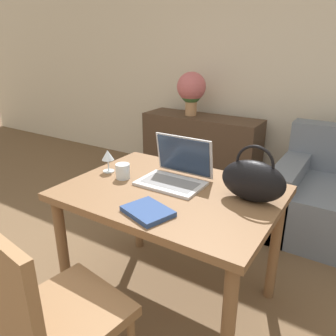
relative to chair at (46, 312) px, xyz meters
name	(u,v)px	position (x,y,z in m)	size (l,w,h in m)	color
wall_back	(282,56)	(0.05, 2.88, 0.85)	(10.00, 0.06, 2.70)	beige
dining_table	(171,206)	(0.08, 0.78, 0.14)	(1.12, 0.82, 0.74)	brown
chair	(46,312)	(0.00, 0.00, 0.00)	(0.50, 0.50, 0.90)	olive
sideboard	(201,149)	(-0.62, 2.53, -0.13)	(1.28, 0.40, 0.74)	#4C3828
laptop	(177,170)	(0.05, 0.89, 0.30)	(0.36, 0.29, 0.25)	silver
drinking_glass	(123,171)	(-0.23, 0.76, 0.28)	(0.08, 0.08, 0.09)	silver
wine_glass	(108,156)	(-0.38, 0.80, 0.33)	(0.07, 0.07, 0.14)	silver
handbag	(253,180)	(0.49, 0.88, 0.35)	(0.32, 0.14, 0.29)	black
flower_vase	(191,90)	(-0.75, 2.52, 0.51)	(0.30, 0.30, 0.45)	tan
book	(148,211)	(0.13, 0.50, 0.25)	(0.26, 0.23, 0.02)	navy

